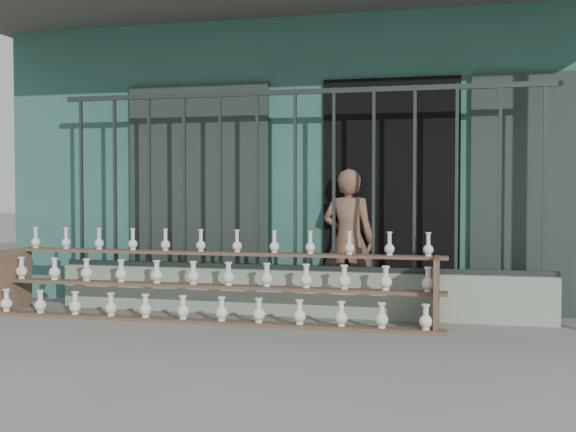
# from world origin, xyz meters

# --- Properties ---
(ground) EXTENTS (60.00, 60.00, 0.00)m
(ground) POSITION_xyz_m (0.00, 0.00, 0.00)
(ground) COLOR slate
(workshop_building) EXTENTS (7.40, 6.60, 3.21)m
(workshop_building) POSITION_xyz_m (0.00, 4.23, 1.62)
(workshop_building) COLOR #2A5A4F
(workshop_building) RESTS_ON ground
(parapet_wall) EXTENTS (5.00, 0.20, 0.45)m
(parapet_wall) POSITION_xyz_m (0.00, 1.30, 0.23)
(parapet_wall) COLOR gray
(parapet_wall) RESTS_ON ground
(security_fence) EXTENTS (5.00, 0.04, 1.80)m
(security_fence) POSITION_xyz_m (-0.00, 1.30, 1.35)
(security_fence) COLOR #283330
(security_fence) RESTS_ON parapet_wall
(shelf_rack) EXTENTS (4.50, 0.68, 0.85)m
(shelf_rack) POSITION_xyz_m (-0.75, 0.89, 0.36)
(shelf_rack) COLOR brown
(shelf_rack) RESTS_ON ground
(elderly_woman) EXTENTS (0.56, 0.39, 1.47)m
(elderly_woman) POSITION_xyz_m (0.49, 1.64, 0.73)
(elderly_woman) COLOR brown
(elderly_woman) RESTS_ON ground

